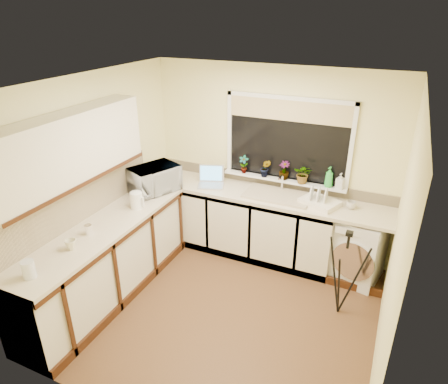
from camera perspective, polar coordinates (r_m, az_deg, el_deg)
The scene contains 34 objects.
floor at distance 4.64m, azimuth -0.09°, elevation -16.21°, with size 3.20×3.20×0.00m, color brown.
ceiling at distance 3.55m, azimuth -0.12°, elevation 15.12°, with size 3.20×3.20×0.00m, color white.
wall_back at distance 5.23m, azimuth 6.73°, elevation 4.29°, with size 3.20×3.20×0.00m, color #FAF0A6.
wall_front at distance 2.88m, azimuth -13.04°, elevation -15.35°, with size 3.20×3.20×0.00m, color #FAF0A6.
wall_left at distance 4.77m, azimuth -17.88°, elevation 1.12°, with size 3.00×3.00×0.00m, color #FAF0A6.
wall_right at distance 3.67m, azimuth 23.45°, elevation -7.25°, with size 3.00×3.00×0.00m, color #FAF0A6.
base_cabinet_back at distance 5.41m, azimuth 2.04°, elevation -4.12°, with size 2.55×0.60×0.86m, color silver.
base_cabinet_left at distance 4.77m, azimuth -16.23°, elevation -9.60°, with size 0.54×2.40×0.86m, color silver.
worktop_back at distance 5.10m, azimuth 5.49°, elevation -0.42°, with size 3.20×0.60×0.04m, color beige.
worktop_left at distance 4.54m, azimuth -16.91°, elevation -4.89°, with size 0.60×2.40×0.04m, color beige.
upper_cabinet at distance 4.17m, azimuth -21.26°, elevation 5.69°, with size 0.28×1.90×0.70m, color silver.
splashback_left at distance 4.61m, azimuth -20.01°, elevation -1.43°, with size 0.02×2.40×0.45m, color beige.
splashback_back at distance 5.32m, azimuth 6.56°, elevation 1.67°, with size 3.20×0.02×0.14m, color beige.
window_glass at distance 5.06m, azimuth 9.03°, elevation 7.32°, with size 1.50×0.02×1.00m, color black.
window_blind at distance 4.94m, azimuth 9.24°, elevation 11.39°, with size 1.50×0.02×0.25m, color tan.
windowsill at distance 5.19m, azimuth 8.49°, elevation 1.74°, with size 1.60×0.14×0.03m, color white.
sink at distance 5.04m, azimuth 7.65°, elevation -0.48°, with size 0.82×0.46×0.03m, color tan.
faucet at distance 5.15m, azimuth 8.32°, elevation 1.38°, with size 0.03×0.03×0.24m, color silver.
washing_machine at distance 5.13m, azimuth 18.42°, elevation -7.46°, with size 0.59×0.57×0.83m, color silver.
laptop at distance 5.31m, azimuth -1.85°, elevation 1.76°, with size 0.41×0.38×0.25m.
kettle at distance 4.78m, azimuth -12.38°, elevation -1.20°, with size 0.15×0.15×0.19m, color white.
dish_rack at distance 4.91m, azimuth 13.49°, elevation -1.45°, with size 0.43×0.32×0.06m, color white.
tripod at distance 4.46m, azimuth 16.68°, elevation -11.10°, with size 0.49×0.49×1.02m, color black, non-canonical shape.
glass_jug at distance 3.92m, azimuth -26.12°, elevation -9.89°, with size 0.11×0.11×0.16m, color silver.
steel_jar at distance 4.39m, azimuth -18.79°, elevation -5.11°, with size 0.08×0.08×0.11m, color white.
microwave at distance 5.16m, azimuth -9.90°, elevation 1.86°, with size 0.60×0.40×0.33m, color silver.
plant_a at distance 5.27m, azimuth 2.83°, elevation 3.95°, with size 0.13×0.09×0.24m, color #999999.
plant_b at distance 5.17m, azimuth 5.94°, elevation 3.39°, with size 0.13×0.11×0.24m, color #999999.
plant_c at distance 5.13m, azimuth 8.58°, elevation 3.08°, with size 0.13×0.13×0.24m, color #999999.
plant_d at distance 5.05m, azimuth 11.26°, elevation 2.56°, with size 0.22×0.19×0.25m, color #999999.
soap_bottle_green at distance 5.01m, azimuth 14.77°, elevation 2.07°, with size 0.10×0.10×0.26m, color green.
soap_bottle_clear at distance 5.01m, azimuth 16.27°, elevation 1.52°, with size 0.09×0.09×0.20m, color #999999.
cup_back at distance 4.91m, azimuth 17.70°, elevation -1.79°, with size 0.11×0.11×0.09m, color beige.
cup_left at distance 4.19m, azimuth -21.03°, elevation -7.02°, with size 0.11×0.11×0.10m, color beige.
Camera 1 is at (1.45, -3.18, 3.06)m, focal length 32.03 mm.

